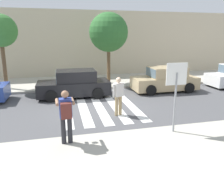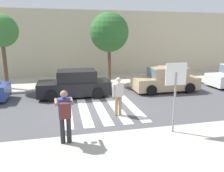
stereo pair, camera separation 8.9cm
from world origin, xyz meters
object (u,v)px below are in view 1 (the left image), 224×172
object	(u,v)px
pedestrian_crossing	(118,94)
parked_car_tan	(165,80)
photographer_with_backpack	(66,113)
street_tree_center	(109,32)
stop_sign	(176,82)
street_tree_west	(0,31)
parked_car_black	(75,84)

from	to	relation	value
pedestrian_crossing	parked_car_tan	distance (m)	5.42
photographer_with_backpack	street_tree_center	xyz separation A→B (m)	(3.26, 8.58, 2.53)
stop_sign	pedestrian_crossing	world-z (taller)	stop_sign
street_tree_center	street_tree_west	bearing A→B (deg)	-179.19
stop_sign	parked_car_tan	bearing A→B (deg)	65.99
photographer_with_backpack	pedestrian_crossing	distance (m)	3.36
photographer_with_backpack	parked_car_tan	world-z (taller)	photographer_with_backpack
pedestrian_crossing	parked_car_tan	xyz separation A→B (m)	(4.05, 3.58, -0.25)
parked_car_black	street_tree_west	distance (m)	5.75
photographer_with_backpack	parked_car_tan	bearing A→B (deg)	43.23
photographer_with_backpack	street_tree_center	distance (m)	9.52
pedestrian_crossing	parked_car_black	world-z (taller)	pedestrian_crossing
pedestrian_crossing	stop_sign	bearing A→B (deg)	-59.69
parked_car_tan	stop_sign	bearing A→B (deg)	-114.01
street_tree_center	photographer_with_backpack	bearing A→B (deg)	-110.78
parked_car_black	street_tree_center	world-z (taller)	street_tree_center
stop_sign	photographer_with_backpack	bearing A→B (deg)	-179.48
photographer_with_backpack	parked_car_tan	xyz separation A→B (m)	(6.38, 6.00, -0.44)
pedestrian_crossing	parked_car_tan	world-z (taller)	pedestrian_crossing
street_tree_west	street_tree_center	distance (m)	6.83
photographer_with_backpack	parked_car_black	bearing A→B (deg)	83.83
street_tree_west	street_tree_center	world-z (taller)	street_tree_center
parked_car_black	parked_car_tan	world-z (taller)	same
stop_sign	parked_car_black	bearing A→B (deg)	117.27
stop_sign	street_tree_west	distance (m)	11.31
street_tree_west	stop_sign	bearing A→B (deg)	-49.19
parked_car_tan	street_tree_west	bearing A→B (deg)	166.01
parked_car_black	street_tree_center	bearing A→B (deg)	44.66
street_tree_west	pedestrian_crossing	bearing A→B (deg)	-45.78
street_tree_center	parked_car_tan	bearing A→B (deg)	-39.48
stop_sign	pedestrian_crossing	bearing A→B (deg)	120.31
parked_car_tan	street_tree_west	xyz separation A→B (m)	(-9.95, 2.48, 3.02)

